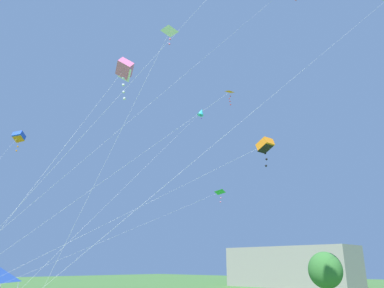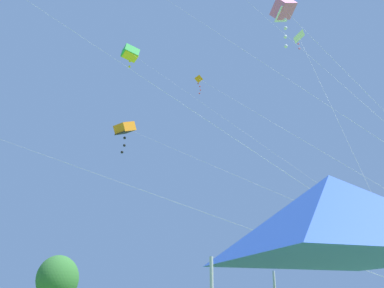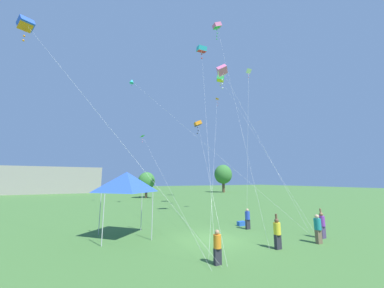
% 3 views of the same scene
% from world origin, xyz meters
% --- Properties ---
extents(distant_building, '(23.68, 8.37, 7.12)m').
position_xyz_m(distant_building, '(-15.00, 58.89, 3.56)').
color(distant_building, gray).
rests_on(distant_building, ground).
extents(tree_far_right, '(3.48, 3.13, 5.25)m').
position_xyz_m(tree_far_right, '(4.08, 32.37, 3.39)').
color(tree_far_right, brown).
rests_on(tree_far_right, ground).
extents(kite_cyan_diamond_1, '(8.68, 23.24, 19.44)m').
position_xyz_m(kite_cyan_diamond_1, '(-1.89, 20.26, 18.91)').
color(kite_cyan_diamond_1, silver).
rests_on(kite_cyan_diamond_1, ground).
extents(kite_blue_box_2, '(11.05, 10.94, 15.84)m').
position_xyz_m(kite_blue_box_2, '(-12.27, 6.42, 15.31)').
color(kite_blue_box_2, silver).
rests_on(kite_blue_box_2, ground).
extents(kite_green_delta_3, '(3.00, 25.06, 10.68)m').
position_xyz_m(kite_green_delta_3, '(0.08, 20.33, 10.30)').
color(kite_green_delta_3, silver).
rests_on(kite_green_delta_3, ground).
extents(kite_pink_box_4, '(1.36, 9.61, 16.07)m').
position_xyz_m(kite_pink_box_4, '(5.07, 5.73, 15.35)').
color(kite_pink_box_4, silver).
rests_on(kite_pink_box_4, ground).
extents(kite_orange_box_7, '(10.11, 21.01, 12.88)m').
position_xyz_m(kite_orange_box_7, '(7.83, 16.59, 12.35)').
color(kite_orange_box_7, silver).
rests_on(kite_orange_box_7, ground).
extents(kite_white_delta_8, '(5.46, 4.92, 16.58)m').
position_xyz_m(kite_white_delta_8, '(8.88, 5.86, 16.13)').
color(kite_white_delta_8, silver).
rests_on(kite_white_delta_8, ground).
extents(kite_orange_delta_9, '(10.74, 15.09, 15.02)m').
position_xyz_m(kite_orange_delta_9, '(7.95, 11.20, 14.19)').
color(kite_orange_delta_9, silver).
rests_on(kite_orange_delta_9, ground).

